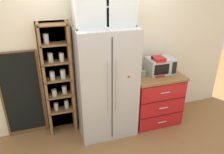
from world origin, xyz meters
name	(u,v)px	position (x,y,z in m)	size (l,w,h in m)	color
ground_plane	(107,129)	(0.00, 0.00, 0.00)	(10.59, 10.59, 0.00)	olive
wall_back_cream	(99,51)	(0.00, 0.40, 1.27)	(4.90, 0.10, 2.55)	silver
refrigerator	(106,83)	(0.00, 0.04, 0.86)	(0.88, 0.65, 1.72)	#B7BABF
pantry_shelf_column	(58,78)	(-0.70, 0.29, 0.93)	(0.47, 0.26, 1.80)	brown
counter_cabinet	(155,98)	(0.88, 0.05, 0.44)	(0.84, 0.64, 0.88)	red
microwave	(160,66)	(0.96, 0.10, 1.01)	(0.44, 0.33, 0.26)	#B7BABF
coffee_maker	(157,66)	(0.88, 0.05, 1.04)	(0.17, 0.20, 0.31)	red
mug_sage	(143,73)	(0.66, 0.09, 0.92)	(0.12, 0.09, 0.08)	#8CA37F
mug_navy	(137,74)	(0.54, 0.08, 0.93)	(0.11, 0.07, 0.09)	navy
bottle_cobalt	(156,68)	(0.88, 0.07, 0.99)	(0.06, 0.06, 0.25)	navy
upper_cabinet	(104,6)	(0.00, 0.08, 2.00)	(0.85, 0.32, 0.55)	silver
chalkboard_menu	(22,95)	(-1.25, 0.33, 0.71)	(0.60, 0.04, 1.40)	brown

